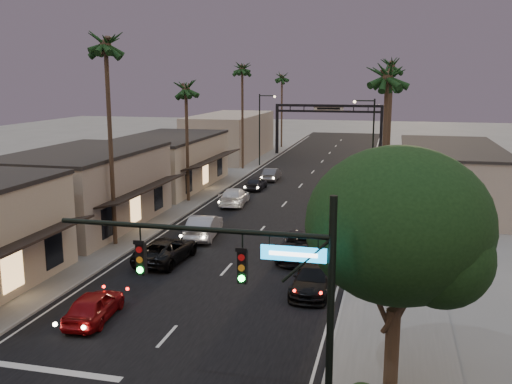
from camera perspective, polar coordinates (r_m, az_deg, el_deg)
The scene contains 30 objects.
ground at distance 53.29m, azimuth 3.45°, elevation -0.54°, with size 200.00×200.00×0.00m, color slate.
road at distance 58.12m, azimuth 4.33°, elevation 0.45°, with size 14.00×120.00×0.02m, color black.
sidewalk_left at distance 66.92m, azimuth -2.75°, elevation 1.96°, with size 5.00×92.00×0.12m, color slate.
sidewalk_right at distance 64.28m, azimuth 13.74°, elevation 1.26°, with size 5.00×92.00×0.12m, color slate.
storefront_mid at distance 44.17m, azimuth -16.73°, elevation 0.15°, with size 8.00×14.00×5.50m, color gray.
storefront_far at distance 58.37m, azimuth -8.84°, elevation 2.88°, with size 8.00×16.00×5.00m, color #BAAB8E.
storefront_dist at distance 79.88m, azimuth -2.56°, elevation 5.62°, with size 8.00×20.00×6.00m, color gray.
building_right at distance 52.27m, azimuth 18.77°, elevation 1.43°, with size 8.00×18.00×5.00m, color gray.
traffic_signal at distance 16.79m, azimuth 0.95°, elevation -9.16°, with size 8.51×0.22×7.80m.
corner_tree at distance 19.45m, azimuth 14.22°, elevation -3.86°, with size 6.20×6.20×8.80m.
arch at distance 82.03m, azimuth 7.25°, elevation 7.47°, with size 15.20×0.40×7.27m.
streetlight_right at distance 56.67m, azimuth 11.36°, elevation 5.43°, with size 2.13×0.30×9.00m.
streetlight_left at distance 71.40m, azimuth 0.58°, elevation 6.83°, with size 2.13×0.30×9.00m.
palm_lb at distance 37.84m, azimuth -14.85°, elevation 14.66°, with size 3.20×3.20×15.20m.
palm_lc at distance 50.55m, azimuth -7.04°, elevation 10.71°, with size 3.20×3.20×12.20m.
palm_ld at distance 68.69m, azimuth -1.39°, elevation 12.56°, with size 3.20×3.20×14.20m.
palm_ra at distance 35.35m, azimuth 13.04°, elevation 11.85°, with size 3.20×3.20×13.20m.
palm_rb at distance 55.37m, azimuth 13.38°, elevation 12.56°, with size 3.20×3.20×14.20m.
palm_rc at distance 75.35m, azimuth 13.44°, elevation 10.67°, with size 3.20×3.20×12.20m.
palm_far at distance 91.03m, azimuth 2.62°, elevation 11.64°, with size 3.20×3.20×13.20m.
oncoming_red at distance 27.66m, azimuth -15.88°, elevation -10.89°, with size 1.65×4.10×1.40m, color maroon.
oncoming_pickup at distance 35.14m, azimuth -8.94°, elevation -5.73°, with size 2.41×5.22×1.45m, color black.
oncoming_silver at distance 39.88m, azimuth -5.22°, elevation -3.44°, with size 1.72×4.94×1.63m, color #97989D.
oncoming_white at distance 50.01m, azimuth -2.18°, elevation -0.45°, with size 2.07×5.10×1.48m, color silver.
oncoming_dgrey at distance 56.72m, azimuth 0.01°, elevation 0.90°, with size 1.58×3.94×1.34m, color black.
oncoming_grey_far at distance 61.92m, azimuth 1.56°, elevation 1.79°, with size 1.44×4.13×1.36m, color #4F5054.
curbside_near at distance 35.45m, azimuth 4.50°, elevation -5.41°, with size 2.53×5.48×1.52m, color black.
curbside_black at distance 30.08m, azimuth 5.77°, elevation -8.65°, with size 1.97×4.84×1.41m, color black.
curbside_grey at distance 45.17m, azimuth 9.54°, elevation -1.94°, with size 1.66×4.12×1.41m, color #4D4D52.
curbside_far at distance 56.07m, azimuth 10.39°, elevation 0.70°, with size 1.65×4.74×1.56m, color black.
Camera 1 is at (9.12, -11.35, 10.97)m, focal length 40.00 mm.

